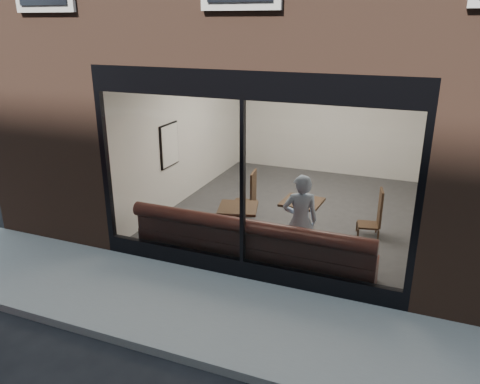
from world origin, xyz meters
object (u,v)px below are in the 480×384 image
at_px(cafe_chair_left, 244,203).
at_px(cafe_chair_right, 368,225).
at_px(cafe_table_right, 302,202).
at_px(banquette, 251,253).
at_px(person, 300,221).
at_px(cafe_table_left, 238,208).

height_order(cafe_chair_left, cafe_chair_right, cafe_chair_left).
distance_m(cafe_table_right, cafe_chair_left, 1.67).
relative_size(banquette, person, 2.54).
distance_m(cafe_table_left, cafe_chair_left, 1.58).
relative_size(cafe_table_right, cafe_chair_left, 1.47).
distance_m(banquette, cafe_table_right, 1.47).
distance_m(banquette, cafe_table_left, 0.91).
distance_m(person, cafe_chair_right, 1.87).
xyz_separation_m(person, cafe_table_right, (-0.22, 0.97, -0.05)).
bearing_deg(cafe_table_right, cafe_table_left, -144.24).
xyz_separation_m(cafe_table_right, cafe_chair_left, (-1.41, 0.73, -0.50)).
bearing_deg(cafe_chair_right, banquette, 37.05).
height_order(banquette, person, person).
xyz_separation_m(person, cafe_chair_left, (-1.63, 1.70, -0.55)).
distance_m(cafe_table_left, cafe_table_right, 1.19).
bearing_deg(cafe_chair_left, banquette, 106.04).
relative_size(person, cafe_chair_right, 4.27).
bearing_deg(person, cafe_chair_right, -143.51).
bearing_deg(cafe_chair_right, person, 47.54).
bearing_deg(person, cafe_table_right, -99.69).
bearing_deg(cafe_chair_left, cafe_table_left, 98.69).
bearing_deg(cafe_table_left, person, -12.64).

